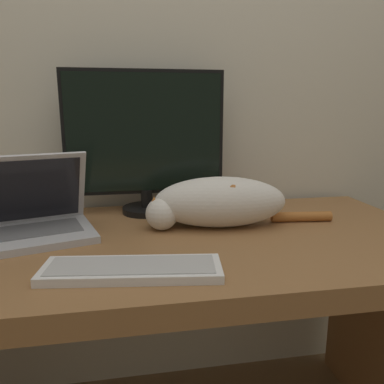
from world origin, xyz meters
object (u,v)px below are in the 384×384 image
Objects in this scene: laptop at (28,221)px; external_keyboard at (132,269)px; cat at (218,201)px; monitor at (145,141)px.

external_keyboard is at bearing -62.98° from laptop.
cat is at bearing 55.84° from external_keyboard.
external_keyboard is 0.68× the size of cat.
laptop is at bearing -149.10° from monitor.
monitor is 1.32× the size of external_keyboard.
monitor reaches higher than cat.
laptop is 0.55m from cat.
monitor is at bearing 141.59° from cat.
monitor is 0.56m from external_keyboard.
cat is at bearing -16.30° from laptop.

